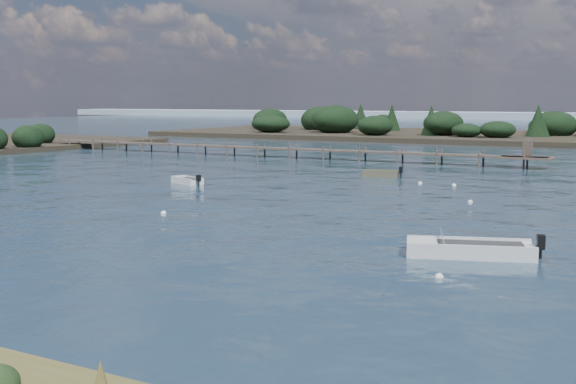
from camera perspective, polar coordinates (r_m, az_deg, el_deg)
The scene contains 11 objects.
ground at distance 85.68m, azimuth 17.26°, elevation 2.59°, with size 400.00×400.00×0.00m, color #172836.
tender_far_grey at distance 56.92m, azimuth -7.97°, elevation 0.80°, with size 3.34×2.22×1.07m.
tender_far_white at distance 62.05m, azimuth 7.34°, elevation 1.35°, with size 3.43×1.82×1.15m.
dinghy_mid_white_a at distance 31.29m, azimuth 14.12°, elevation -4.61°, with size 5.67×3.58×1.31m.
buoy_b at distance 27.36m, azimuth 11.86°, elevation -6.61°, with size 0.32×0.32×0.32m, color white.
buoy_c at distance 42.24m, azimuth -9.81°, elevation -1.68°, with size 0.32×0.32×0.32m, color white.
buoy_e at distance 56.73m, azimuth 12.99°, elevation 0.51°, with size 0.32×0.32×0.32m, color white.
buoy_extra_a at distance 57.58m, azimuth 10.40°, elevation 0.67°, with size 0.32×0.32×0.32m, color white.
buoy_extra_b at distance 47.64m, azimuth 14.21°, elevation -0.79°, with size 0.32×0.32×0.32m, color white.
jetty at distance 81.93m, azimuth 0.39°, elevation 3.41°, with size 64.50×3.20×3.40m.
distant_haze at distance 275.59m, azimuth 6.30°, elevation 5.86°, with size 280.00×20.00×2.40m, color #8DA1AF.
Camera 1 is at (17.77, -23.57, 6.48)m, focal length 45.00 mm.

